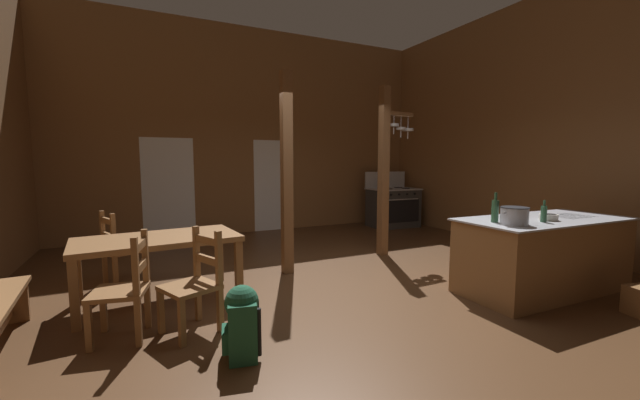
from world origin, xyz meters
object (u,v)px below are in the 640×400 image
(ladderback_chair_at_table_end, at_px, (121,250))
(bottle_short_on_counter, at_px, (495,210))
(ladderback_chair_by_post, at_px, (125,289))
(stockpot_on_counter, at_px, (514,216))
(stove_range, at_px, (393,207))
(kitchen_island, at_px, (542,255))
(mixing_bowl_on_counter, at_px, (549,217))
(dining_table, at_px, (158,245))
(backpack, at_px, (242,320))
(bottle_tall_on_counter, at_px, (544,213))
(ladderback_chair_near_window, at_px, (195,284))

(ladderback_chair_at_table_end, height_order, bottle_short_on_counter, bottle_short_on_counter)
(ladderback_chair_by_post, xyz_separation_m, ladderback_chair_at_table_end, (-0.10, 1.70, 0.00))
(stockpot_on_counter, bearing_deg, stove_range, 68.05)
(stove_range, distance_m, stockpot_on_counter, 5.00)
(kitchen_island, height_order, mixing_bowl_on_counter, mixing_bowl_on_counter)
(dining_table, xyz_separation_m, backpack, (0.53, -1.61, -0.34))
(stove_range, relative_size, backpack, 2.21)
(stove_range, height_order, backpack, stove_range)
(backpack, bearing_deg, stockpot_on_counter, -3.82)
(bottle_tall_on_counter, bearing_deg, ladderback_chair_by_post, 166.92)
(ladderback_chair_at_table_end, height_order, mixing_bowl_on_counter, mixing_bowl_on_counter)
(ladderback_chair_by_post, bearing_deg, backpack, -42.38)
(dining_table, height_order, ladderback_chair_near_window, ladderback_chair_near_window)
(stove_range, bearing_deg, ladderback_chair_by_post, -147.14)
(stove_range, distance_m, bottle_tall_on_counter, 4.86)
(kitchen_island, relative_size, ladderback_chair_by_post, 2.30)
(kitchen_island, xyz_separation_m, stockpot_on_counter, (-0.76, -0.15, 0.55))
(backpack, height_order, mixing_bowl_on_counter, mixing_bowl_on_counter)
(stove_range, xyz_separation_m, ladderback_chair_by_post, (-5.64, -3.64, -0.03))
(backpack, relative_size, stockpot_on_counter, 1.66)
(backpack, bearing_deg, bottle_short_on_counter, 0.28)
(dining_table, height_order, bottle_short_on_counter, bottle_short_on_counter)
(bottle_tall_on_counter, bearing_deg, ladderback_chair_at_table_end, 148.33)
(ladderback_chair_by_post, bearing_deg, stockpot_on_counter, -14.37)
(stove_range, distance_m, bottle_short_on_counter, 4.83)
(ladderback_chair_by_post, distance_m, ladderback_chair_at_table_end, 1.70)
(kitchen_island, relative_size, bottle_tall_on_counter, 8.80)
(kitchen_island, height_order, ladderback_chair_near_window, ladderback_chair_near_window)
(dining_table, distance_m, bottle_short_on_counter, 3.80)
(stove_range, height_order, bottle_tall_on_counter, stove_range)
(stockpot_on_counter, height_order, bottle_short_on_counter, bottle_short_on_counter)
(bottle_short_on_counter, bearing_deg, backpack, -179.72)
(bottle_tall_on_counter, bearing_deg, bottle_short_on_counter, 155.91)
(dining_table, height_order, mixing_bowl_on_counter, mixing_bowl_on_counter)
(backpack, height_order, stockpot_on_counter, stockpot_on_counter)
(stockpot_on_counter, bearing_deg, kitchen_island, 11.40)
(ladderback_chair_at_table_end, relative_size, stockpot_on_counter, 2.64)
(ladderback_chair_near_window, distance_m, ladderback_chair_at_table_end, 1.93)
(backpack, bearing_deg, mixing_bowl_on_counter, -2.49)
(bottle_short_on_counter, bearing_deg, dining_table, 155.10)
(ladderback_chair_near_window, relative_size, bottle_tall_on_counter, 3.83)
(ladderback_chair_at_table_end, relative_size, bottle_tall_on_counter, 3.83)
(dining_table, height_order, ladderback_chair_at_table_end, ladderback_chair_at_table_end)
(ladderback_chair_at_table_end, bearing_deg, backpack, -68.97)
(stove_range, distance_m, ladderback_chair_near_window, 6.30)
(mixing_bowl_on_counter, xyz_separation_m, bottle_short_on_counter, (-0.69, 0.17, 0.10))
(mixing_bowl_on_counter, bearing_deg, ladderback_chair_by_post, 168.17)
(dining_table, distance_m, stockpot_on_counter, 3.92)
(ladderback_chair_by_post, distance_m, bottle_short_on_counter, 3.86)
(stockpot_on_counter, distance_m, bottle_tall_on_counter, 0.47)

